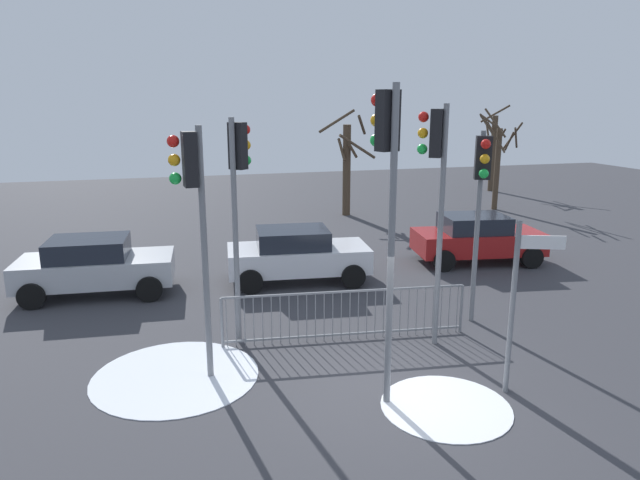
% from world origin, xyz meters
% --- Properties ---
extents(ground_plane, '(60.00, 60.00, 0.00)m').
position_xyz_m(ground_plane, '(0.00, 0.00, 0.00)').
color(ground_plane, '#38383D').
extents(traffic_light_rear_right, '(0.37, 0.55, 5.09)m').
position_xyz_m(traffic_light_rear_right, '(-0.19, -0.23, 3.72)').
color(traffic_light_rear_right, slate).
rests_on(traffic_light_rear_right, ground).
extents(traffic_light_foreground_left, '(0.39, 0.54, 4.23)m').
position_xyz_m(traffic_light_foreground_left, '(2.99, 2.32, 3.10)').
color(traffic_light_foreground_left, slate).
rests_on(traffic_light_foreground_left, ground).
extents(traffic_light_foreground_right, '(0.57, 0.34, 4.45)m').
position_xyz_m(traffic_light_foreground_right, '(-3.01, 1.33, 3.26)').
color(traffic_light_foreground_right, slate).
rests_on(traffic_light_foreground_right, ground).
extents(traffic_light_rear_left, '(0.47, 0.46, 4.53)m').
position_xyz_m(traffic_light_rear_left, '(-2.04, 2.88, 3.32)').
color(traffic_light_rear_left, slate).
rests_on(traffic_light_rear_left, ground).
extents(traffic_light_mid_left, '(0.51, 0.42, 4.79)m').
position_xyz_m(traffic_light_mid_left, '(1.57, 1.63, 3.50)').
color(traffic_light_mid_left, slate).
rests_on(traffic_light_mid_left, ground).
extents(direction_sign_post, '(0.75, 0.31, 2.99)m').
position_xyz_m(direction_sign_post, '(1.99, -0.62, 1.68)').
color(direction_sign_post, slate).
rests_on(direction_sign_post, ground).
extents(pedestrian_guard_railing, '(5.06, 0.64, 1.07)m').
position_xyz_m(pedestrian_guard_railing, '(-0.02, 2.22, 0.55)').
color(pedestrian_guard_railing, slate).
rests_on(pedestrian_guard_railing, ground).
extents(car_silver_near, '(3.92, 2.16, 1.47)m').
position_xyz_m(car_silver_near, '(-5.27, 6.70, 0.77)').
color(car_silver_near, '#B2B5BA').
rests_on(car_silver_near, ground).
extents(car_white_trailing, '(3.96, 2.27, 1.47)m').
position_xyz_m(car_white_trailing, '(-0.06, 6.35, 0.77)').
color(car_white_trailing, silver).
rests_on(car_white_trailing, ground).
extents(car_red_far, '(4.01, 2.39, 1.47)m').
position_xyz_m(car_red_far, '(5.68, 6.71, 0.77)').
color(car_red_far, maroon).
rests_on(car_red_far, ground).
extents(bare_tree_left, '(1.80, 1.73, 4.52)m').
position_xyz_m(bare_tree_left, '(11.17, 14.23, 2.15)').
color(bare_tree_left, '#473828').
rests_on(bare_tree_left, ground).
extents(bare_tree_centre, '(2.12, 2.16, 4.48)m').
position_xyz_m(bare_tree_centre, '(4.19, 14.83, 2.21)').
color(bare_tree_centre, '#473828').
rests_on(bare_tree_centre, ground).
extents(bare_tree_right, '(2.02, 2.03, 4.64)m').
position_xyz_m(bare_tree_right, '(13.97, 19.19, 2.31)').
color(bare_tree_right, '#473828').
rests_on(bare_tree_right, ground).
extents(snow_patch_kerb, '(2.97, 2.97, 0.01)m').
position_xyz_m(snow_patch_kerb, '(-3.47, 1.50, 0.01)').
color(snow_patch_kerb, white).
rests_on(snow_patch_kerb, ground).
extents(snow_patch_island, '(2.11, 2.11, 0.01)m').
position_xyz_m(snow_patch_island, '(0.71, -0.78, 0.01)').
color(snow_patch_island, white).
rests_on(snow_patch_island, ground).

